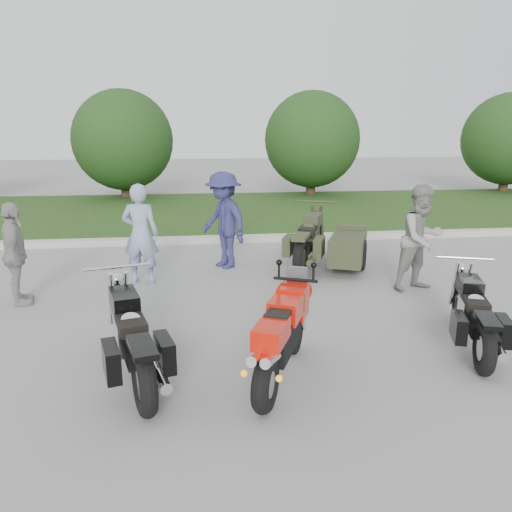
{
  "coord_description": "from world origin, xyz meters",
  "views": [
    {
      "loc": [
        -0.45,
        -5.48,
        2.61
      ],
      "look_at": [
        0.4,
        1.52,
        0.8
      ],
      "focal_mm": 35.0,
      "sensor_mm": 36.0,
      "label": 1
    }
  ],
  "objects": [
    {
      "name": "ground",
      "position": [
        0.0,
        0.0,
        0.0
      ],
      "size": [
        80.0,
        80.0,
        0.0
      ],
      "primitive_type": "plane",
      "color": "gray",
      "rests_on": "ground"
    },
    {
      "name": "curb",
      "position": [
        0.0,
        6.0,
        0.07
      ],
      "size": [
        60.0,
        0.3,
        0.15
      ],
      "primitive_type": "cube",
      "color": "#B9B7AE",
      "rests_on": "ground"
    },
    {
      "name": "grass_strip",
      "position": [
        0.0,
        10.15,
        0.07
      ],
      "size": [
        60.0,
        8.0,
        0.14
      ],
      "primitive_type": "cube",
      "color": "#395C1F",
      "rests_on": "ground"
    },
    {
      "name": "tree_mid_left",
      "position": [
        -3.0,
        13.5,
        2.19
      ],
      "size": [
        3.6,
        3.6,
        4.0
      ],
      "color": "#3F2B1C",
      "rests_on": "ground"
    },
    {
      "name": "tree_mid_right",
      "position": [
        4.0,
        13.5,
        2.19
      ],
      "size": [
        3.6,
        3.6,
        4.0
      ],
      "color": "#3F2B1C",
      "rests_on": "ground"
    },
    {
      "name": "tree_far_right",
      "position": [
        12.0,
        13.5,
        2.19
      ],
      "size": [
        3.6,
        3.6,
        4.0
      ],
      "color": "#3F2B1C",
      "rests_on": "ground"
    },
    {
      "name": "sportbike_red",
      "position": [
        0.4,
        -0.73,
        0.53
      ],
      "size": [
        0.9,
        1.78,
        0.89
      ],
      "rotation": [
        0.0,
        0.0,
        -0.41
      ],
      "color": "black",
      "rests_on": "ground"
    },
    {
      "name": "cruiser_left",
      "position": [
        -1.15,
        -0.53,
        0.44
      ],
      "size": [
        0.8,
        2.22,
        0.87
      ],
      "rotation": [
        0.0,
        0.0,
        0.27
      ],
      "color": "black",
      "rests_on": "ground"
    },
    {
      "name": "cruiser_right",
      "position": [
        2.82,
        -0.24,
        0.41
      ],
      "size": [
        0.79,
        2.0,
        0.8
      ],
      "rotation": [
        0.0,
        0.0,
        -0.33
      ],
      "color": "black",
      "rests_on": "ground"
    },
    {
      "name": "cruiser_sidecar",
      "position": [
        2.09,
        3.49,
        0.45
      ],
      "size": [
        1.78,
        2.37,
        0.96
      ],
      "rotation": [
        0.0,
        0.0,
        -0.4
      ],
      "color": "black",
      "rests_on": "ground"
    },
    {
      "name": "person_stripe",
      "position": [
        -1.4,
        3.01,
        0.86
      ],
      "size": [
        0.7,
        0.54,
        1.72
      ],
      "primitive_type": "imported",
      "rotation": [
        0.0,
        0.0,
        2.93
      ],
      "color": "#899ABB",
      "rests_on": "ground"
    },
    {
      "name": "person_grey",
      "position": [
        3.19,
        2.07,
        0.87
      ],
      "size": [
        1.01,
        0.9,
        1.74
      ],
      "primitive_type": "imported",
      "rotation": [
        0.0,
        0.0,
        0.32
      ],
      "color": "gray",
      "rests_on": "ground"
    },
    {
      "name": "person_denim",
      "position": [
        0.07,
        3.85,
        0.92
      ],
      "size": [
        1.22,
        1.36,
        1.83
      ],
      "primitive_type": "imported",
      "rotation": [
        0.0,
        0.0,
        -0.99
      ],
      "color": "navy",
      "rests_on": "ground"
    },
    {
      "name": "person_back",
      "position": [
        -3.15,
        2.12,
        0.78
      ],
      "size": [
        0.61,
        0.99,
        1.57
      ],
      "primitive_type": "imported",
      "rotation": [
        0.0,
        0.0,
        1.83
      ],
      "color": "#9C9C96",
      "rests_on": "ground"
    }
  ]
}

